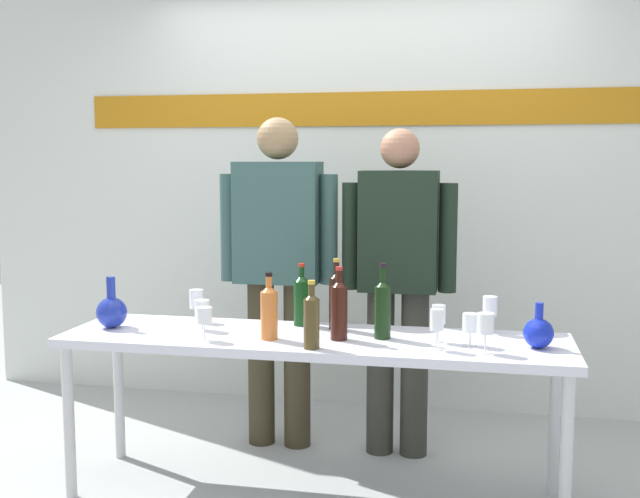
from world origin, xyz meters
name	(u,v)px	position (x,y,z in m)	size (l,w,h in m)	color
ground_plane	(313,495)	(0.00, 0.00, 0.00)	(10.00, 10.00, 0.00)	#A1A6A4
back_wall	(362,161)	(0.00, 1.41, 1.50)	(4.94, 0.11, 3.00)	silver
display_table	(313,350)	(0.00, 0.00, 0.67)	(2.24, 0.58, 0.74)	silver
decanter_blue_left	(112,311)	(-0.95, -0.02, 0.81)	(0.14, 0.14, 0.24)	#1D2E9E
decanter_blue_right	(539,332)	(0.96, -0.02, 0.80)	(0.13, 0.13, 0.19)	#1527B5
presenter_left	(278,259)	(-0.31, 0.59, 1.00)	(0.63, 0.22, 1.73)	#37301F
presenter_right	(398,273)	(0.31, 0.59, 0.94)	(0.58, 0.22, 1.67)	#30312A
wine_bottle_0	(383,307)	(0.30, 0.02, 0.87)	(0.07, 0.07, 0.33)	black
wine_bottle_1	(339,308)	(0.12, -0.04, 0.88)	(0.07, 0.07, 0.32)	black
wine_bottle_2	(269,310)	(-0.17, -0.09, 0.86)	(0.07, 0.07, 0.29)	#CD6C2D
wine_bottle_3	(312,319)	(0.04, -0.22, 0.86)	(0.07, 0.07, 0.29)	#443719
wine_bottle_4	(302,299)	(-0.10, 0.21, 0.86)	(0.08, 0.08, 0.29)	#0F3914
wine_bottle_5	(336,299)	(0.07, 0.16, 0.88)	(0.07, 0.07, 0.33)	black
wine_glass_left_0	(204,316)	(-0.44, -0.17, 0.84)	(0.07, 0.07, 0.15)	white
wine_glass_left_1	(197,299)	(-0.61, 0.19, 0.84)	(0.07, 0.07, 0.16)	white
wine_glass_left_2	(202,309)	(-0.52, 0.02, 0.83)	(0.07, 0.07, 0.14)	white
wine_glass_right_0	(437,321)	(0.55, -0.13, 0.86)	(0.06, 0.06, 0.17)	white
wine_glass_right_1	(490,307)	(0.76, 0.22, 0.86)	(0.07, 0.07, 0.17)	white
wine_glass_right_2	(486,324)	(0.74, -0.15, 0.85)	(0.07, 0.07, 0.16)	white
wine_glass_right_3	(439,316)	(0.55, 0.00, 0.85)	(0.06, 0.06, 0.16)	white
wine_glass_right_4	(470,323)	(0.68, -0.03, 0.83)	(0.07, 0.07, 0.14)	white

